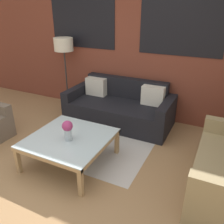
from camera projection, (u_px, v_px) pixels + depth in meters
name	position (u px, v px, depth m)	size (l,w,h in m)	color
ground_plane	(50.00, 183.00, 2.97)	(16.00, 16.00, 0.00)	#9E754C
wall_back_brick	(128.00, 42.00, 4.38)	(8.40, 0.09, 2.80)	brown
rug	(94.00, 140.00, 3.91)	(1.88, 1.63, 0.00)	#BCB7B2
couch_dark	(120.00, 108.00, 4.42)	(1.94, 0.88, 0.78)	black
coffee_table	(70.00, 140.00, 3.23)	(1.05, 1.05, 0.40)	silver
floor_lamp	(64.00, 48.00, 4.68)	(0.38, 0.38, 1.46)	#2D2D2D
flower_vase	(68.00, 129.00, 3.08)	(0.14, 0.14, 0.28)	#ADBCC6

